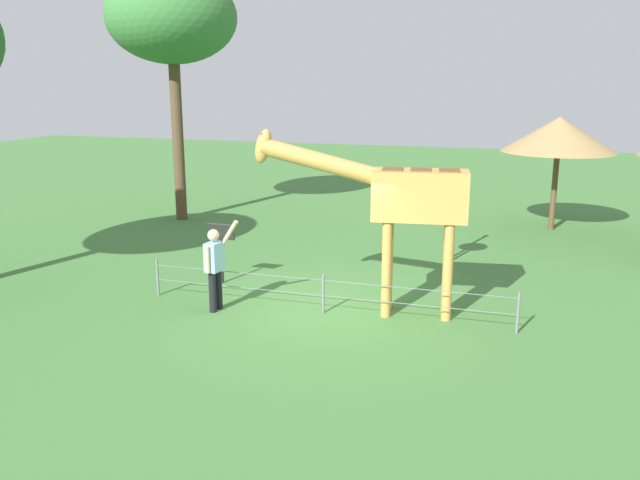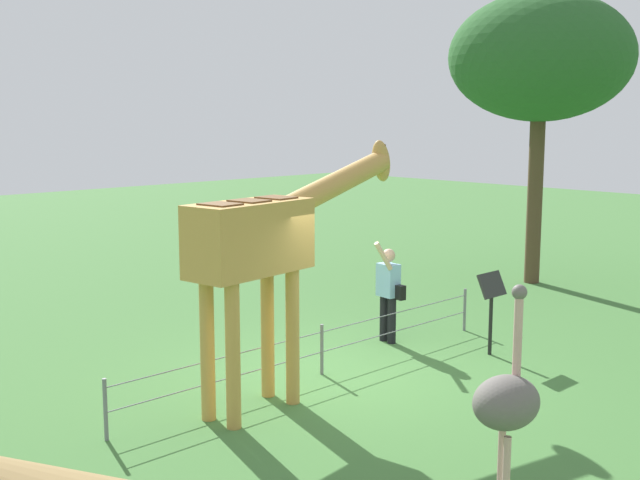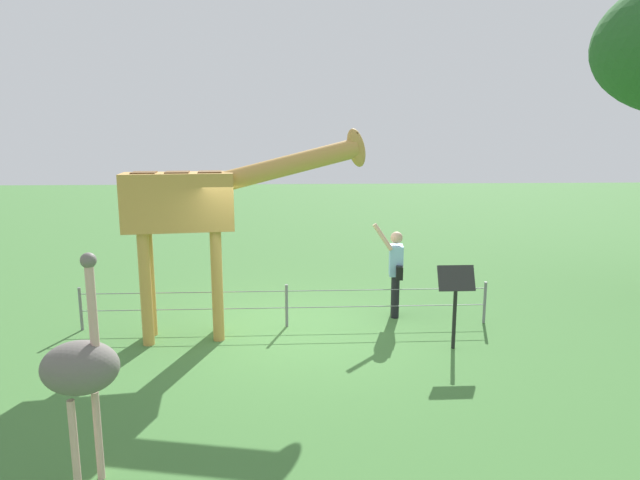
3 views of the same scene
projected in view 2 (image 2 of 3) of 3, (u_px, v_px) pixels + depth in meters
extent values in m
plane|color=#427538|center=(333.00, 378.00, 11.63)|extent=(60.00, 60.00, 0.00)
cylinder|color=#C69347|center=(268.00, 331.00, 10.76)|extent=(0.18, 0.18, 1.80)
cylinder|color=#C69347|center=(293.00, 337.00, 10.48)|extent=(0.18, 0.18, 1.80)
cylinder|color=#C69347|center=(207.00, 349.00, 9.91)|extent=(0.18, 0.18, 1.80)
cylinder|color=#C69347|center=(233.00, 356.00, 9.63)|extent=(0.18, 0.18, 1.80)
cube|color=#C69347|center=(250.00, 238.00, 9.99)|extent=(1.78, 0.91, 0.90)
cube|color=brown|center=(276.00, 197.00, 10.30)|extent=(0.41, 0.48, 0.02)
cube|color=brown|center=(249.00, 201.00, 9.92)|extent=(0.41, 0.48, 0.02)
cube|color=brown|center=(220.00, 204.00, 9.53)|extent=(0.41, 0.48, 0.02)
cylinder|color=#C69347|center=(335.00, 184.00, 11.24)|extent=(2.37, 0.62, 0.87)
ellipsoid|color=#C69347|center=(381.00, 161.00, 12.08)|extent=(0.45, 0.31, 0.69)
cylinder|color=brown|center=(378.00, 149.00, 12.09)|extent=(0.05, 0.05, 0.14)
cylinder|color=brown|center=(384.00, 149.00, 12.01)|extent=(0.05, 0.05, 0.14)
cylinder|color=black|center=(392.00, 320.00, 13.35)|extent=(0.14, 0.14, 0.78)
cylinder|color=black|center=(384.00, 318.00, 13.51)|extent=(0.14, 0.14, 0.78)
cube|color=#8CBFE0|center=(388.00, 280.00, 13.33)|extent=(0.28, 0.39, 0.55)
sphere|color=#D8AD8C|center=(389.00, 255.00, 13.26)|extent=(0.22, 0.22, 0.22)
cylinder|color=#D8AD8C|center=(383.00, 256.00, 12.98)|extent=(0.38, 0.13, 0.50)
cylinder|color=#D8AD8C|center=(380.00, 278.00, 13.50)|extent=(0.08, 0.08, 0.50)
cube|color=black|center=(399.00, 292.00, 13.21)|extent=(0.14, 0.21, 0.24)
cylinder|color=#CC9E93|center=(501.00, 473.00, 7.51)|extent=(0.07, 0.07, 0.90)
ellipsoid|color=#66605B|center=(506.00, 402.00, 7.29)|extent=(0.70, 0.56, 0.49)
cylinder|color=#CC9E93|center=(518.00, 341.00, 7.31)|extent=(0.08, 0.08, 0.80)
sphere|color=#66605B|center=(519.00, 292.00, 7.24)|extent=(0.14, 0.14, 0.14)
cylinder|color=brown|center=(535.00, 199.00, 18.00)|extent=(0.34, 0.34, 3.82)
ellipsoid|color=#285B28|center=(541.00, 57.00, 17.53)|extent=(4.00, 4.00, 2.80)
cylinder|color=black|center=(490.00, 325.00, 12.70)|extent=(0.06, 0.06, 0.95)
cube|color=#2D2D2D|center=(492.00, 285.00, 12.60)|extent=(0.56, 0.21, 0.38)
cylinder|color=slate|center=(105.00, 410.00, 9.34)|extent=(0.05, 0.05, 0.75)
cylinder|color=slate|center=(322.00, 349.00, 11.74)|extent=(0.05, 0.05, 0.75)
cylinder|color=slate|center=(465.00, 310.00, 14.14)|extent=(0.05, 0.05, 0.75)
cube|color=slate|center=(322.00, 332.00, 11.70)|extent=(7.00, 0.01, 0.01)
cube|color=slate|center=(322.00, 352.00, 11.74)|extent=(7.00, 0.01, 0.01)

